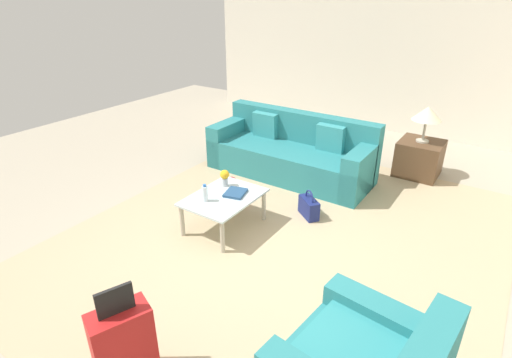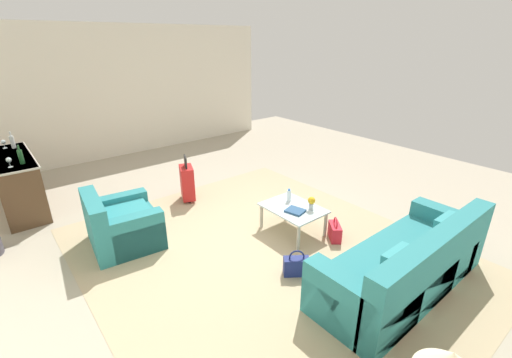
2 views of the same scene
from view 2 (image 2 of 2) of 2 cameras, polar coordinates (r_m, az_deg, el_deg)
ground_plane at (r=5.36m, az=-0.86°, el=-8.71°), size 12.00×12.00×0.00m
wall_right at (r=9.19m, az=-21.52°, el=13.31°), size 0.12×8.00×3.10m
area_rug at (r=4.86m, az=1.75°, el=-12.27°), size 5.20×4.40×0.01m
couch at (r=4.46m, az=24.16°, el=-13.36°), size 0.92×2.43×0.89m
armchair at (r=5.28m, az=-21.82°, el=-7.37°), size 1.08×1.00×0.81m
coffee_table at (r=5.21m, az=6.20°, el=-5.24°), size 0.90×0.68×0.41m
water_bottle at (r=5.34m, az=5.50°, el=-2.74°), size 0.06×0.06×0.20m
coffee_table_book at (r=5.06m, az=6.55°, el=-5.29°), size 0.30×0.28×0.03m
flower_vase at (r=5.10m, az=9.22°, el=-3.82°), size 0.11×0.11×0.21m
bar_console at (r=7.08m, az=-34.95°, el=-0.51°), size 1.77×0.61×0.96m
wine_glass_leftmost at (r=6.33m, az=-35.91°, el=2.52°), size 0.08×0.08×0.15m
wine_glass_left_of_centre at (r=7.50m, az=-36.51°, el=4.93°), size 0.08×0.08×0.15m
wine_bottle_green at (r=6.40m, az=-34.58°, el=3.10°), size 0.07×0.07×0.30m
wine_bottle_clear at (r=7.41m, az=-35.51°, el=5.07°), size 0.07×0.07×0.30m
suitcase_red at (r=6.31m, az=-11.40°, el=-0.51°), size 0.45×0.35×0.85m
handbag_navy at (r=4.45m, az=6.73°, el=-14.17°), size 0.30×0.34×0.36m
handbag_red at (r=5.24m, az=12.99°, el=-8.49°), size 0.34×0.31×0.36m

